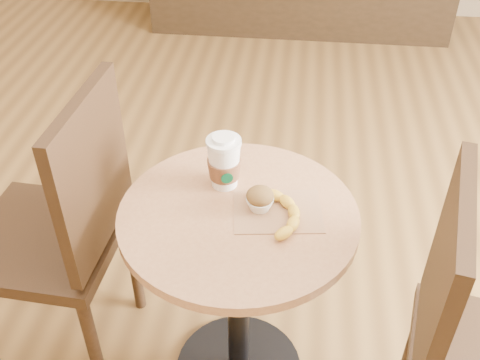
{
  "coord_description": "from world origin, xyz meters",
  "views": [
    {
      "loc": [
        0.04,
        -1.07,
        1.76
      ],
      "look_at": [
        -0.1,
        0.11,
        0.83
      ],
      "focal_mm": 42.0,
      "sensor_mm": 36.0,
      "label": 1
    }
  ],
  "objects_px": {
    "chair_right": "(477,355)",
    "coffee_cup": "(224,164)",
    "cafe_table": "(238,270)",
    "chair_left": "(64,229)",
    "muffin": "(260,199)",
    "banana": "(275,212)"
  },
  "relations": [
    {
      "from": "chair_right",
      "to": "coffee_cup",
      "type": "relative_size",
      "value": 6.29
    },
    {
      "from": "cafe_table",
      "to": "coffee_cup",
      "type": "relative_size",
      "value": 4.55
    },
    {
      "from": "chair_left",
      "to": "chair_right",
      "type": "height_order",
      "value": "chair_left"
    },
    {
      "from": "muffin",
      "to": "banana",
      "type": "xyz_separation_m",
      "value": [
        0.04,
        -0.03,
        -0.02
      ]
    },
    {
      "from": "chair_right",
      "to": "chair_left",
      "type": "bearing_deg",
      "value": 87.0
    },
    {
      "from": "coffee_cup",
      "to": "banana",
      "type": "xyz_separation_m",
      "value": [
        0.15,
        -0.13,
        -0.06
      ]
    },
    {
      "from": "cafe_table",
      "to": "chair_right",
      "type": "relative_size",
      "value": 0.72
    },
    {
      "from": "chair_left",
      "to": "banana",
      "type": "distance_m",
      "value": 0.69
    },
    {
      "from": "chair_right",
      "to": "banana",
      "type": "relative_size",
      "value": 4.81
    },
    {
      "from": "chair_right",
      "to": "cafe_table",
      "type": "bearing_deg",
      "value": 79.66
    },
    {
      "from": "muffin",
      "to": "banana",
      "type": "bearing_deg",
      "value": -34.64
    },
    {
      "from": "cafe_table",
      "to": "chair_left",
      "type": "relative_size",
      "value": 0.72
    },
    {
      "from": "chair_left",
      "to": "cafe_table",
      "type": "bearing_deg",
      "value": 87.11
    },
    {
      "from": "chair_left",
      "to": "muffin",
      "type": "distance_m",
      "value": 0.65
    },
    {
      "from": "muffin",
      "to": "coffee_cup",
      "type": "bearing_deg",
      "value": 138.55
    },
    {
      "from": "cafe_table",
      "to": "chair_right",
      "type": "height_order",
      "value": "chair_right"
    },
    {
      "from": "coffee_cup",
      "to": "muffin",
      "type": "height_order",
      "value": "coffee_cup"
    },
    {
      "from": "cafe_table",
      "to": "banana",
      "type": "height_order",
      "value": "banana"
    },
    {
      "from": "chair_left",
      "to": "coffee_cup",
      "type": "relative_size",
      "value": 6.33
    },
    {
      "from": "chair_right",
      "to": "coffee_cup",
      "type": "height_order",
      "value": "chair_right"
    },
    {
      "from": "chair_left",
      "to": "muffin",
      "type": "relative_size",
      "value": 13.52
    },
    {
      "from": "coffee_cup",
      "to": "banana",
      "type": "height_order",
      "value": "coffee_cup"
    }
  ]
}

